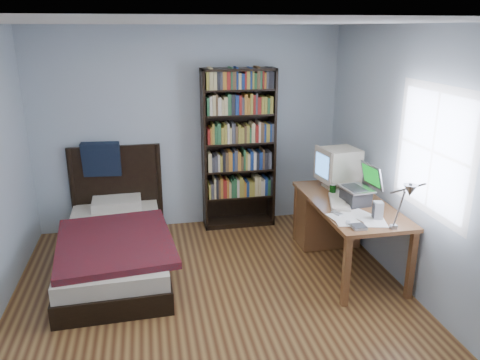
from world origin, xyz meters
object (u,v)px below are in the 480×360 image
(keyboard, at_px, (339,202))
(soda_can, at_px, (333,190))
(speaker, at_px, (378,210))
(bookshelf, at_px, (239,150))
(bed, at_px, (115,242))
(crt_monitor, at_px, (338,165))
(laptop, at_px, (357,193))
(desk_lamp, at_px, (408,194))
(desk, at_px, (332,215))

(keyboard, height_order, soda_can, soda_can)
(speaker, height_order, bookshelf, bookshelf)
(bookshelf, bearing_deg, bed, -152.06)
(speaker, bearing_deg, crt_monitor, 103.65)
(keyboard, bearing_deg, laptop, 8.35)
(desk_lamp, height_order, soda_can, desk_lamp)
(soda_can, height_order, bookshelf, bookshelf)
(soda_can, xyz_separation_m, bookshelf, (-0.82, 1.10, 0.22))
(desk, bearing_deg, laptop, -83.25)
(crt_monitor, distance_m, speaker, 0.96)
(desk, distance_m, bed, 2.45)
(desk_lamp, relative_size, speaker, 3.34)
(bookshelf, bearing_deg, soda_can, -53.41)
(laptop, bearing_deg, bookshelf, 125.02)
(keyboard, bearing_deg, bed, -175.38)
(speaker, bearing_deg, bookshelf, 131.30)
(keyboard, bearing_deg, desk, 92.67)
(soda_can, xyz_separation_m, bed, (-2.34, 0.30, -0.54))
(desk, height_order, desk_lamp, desk_lamp)
(crt_monitor, relative_size, bed, 0.21)
(keyboard, xyz_separation_m, bed, (-2.32, 0.55, -0.49))
(desk, xyz_separation_m, bookshelf, (-0.91, 0.91, 0.59))
(desk_lamp, relative_size, soda_can, 4.67)
(desk, distance_m, speaker, 0.98)
(desk_lamp, bearing_deg, keyboard, 96.66)
(keyboard, xyz_separation_m, speaker, (0.20, -0.44, 0.07))
(soda_can, distance_m, bed, 2.42)
(desk, bearing_deg, bed, 177.64)
(speaker, xyz_separation_m, bookshelf, (-0.99, 1.80, 0.19))
(desk, xyz_separation_m, crt_monitor, (0.06, 0.05, 0.58))
(speaker, xyz_separation_m, soda_can, (-0.17, 0.70, -0.02))
(laptop, xyz_separation_m, bed, (-2.50, 0.58, -0.59))
(desk, bearing_deg, soda_can, -116.14)
(crt_monitor, distance_m, keyboard, 0.58)
(crt_monitor, xyz_separation_m, laptop, (0.00, -0.53, -0.14))
(desk_lamp, bearing_deg, desk, 89.95)
(bed, bearing_deg, laptop, -13.03)
(desk_lamp, distance_m, speaker, 0.70)
(laptop, xyz_separation_m, keyboard, (-0.18, 0.03, -0.10))
(laptop, distance_m, speaker, 0.42)
(speaker, relative_size, bookshelf, 0.08)
(desk, height_order, crt_monitor, crt_monitor)
(soda_can, height_order, bed, bed)
(desk, distance_m, crt_monitor, 0.58)
(desk, relative_size, soda_can, 12.78)
(laptop, bearing_deg, bed, 166.97)
(crt_monitor, height_order, keyboard, crt_monitor)
(crt_monitor, xyz_separation_m, speaker, (0.02, -0.94, -0.18))
(desk, bearing_deg, speaker, -85.14)
(crt_monitor, distance_m, bookshelf, 1.29)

